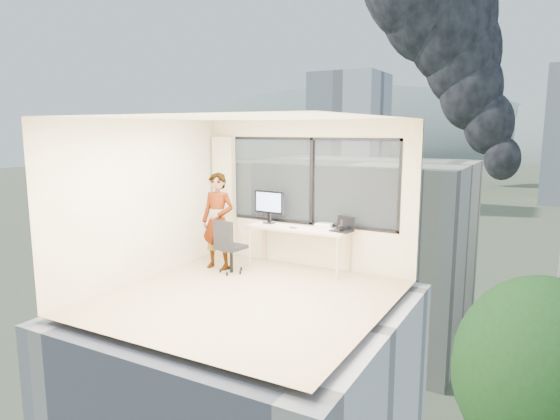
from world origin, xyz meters
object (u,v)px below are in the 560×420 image
Objects in this scene: person at (218,221)px; laptop at (342,225)px; game_console at (324,225)px; handbag at (347,224)px; desk at (298,248)px; chair at (231,245)px; monitor at (269,207)px.

laptop is (2.05, 0.67, 0.01)m from person.
handbag is at bearing 0.94° from game_console.
laptop reaches higher than desk.
chair is at bearing -145.71° from game_console.
monitor is at bearing -174.35° from handbag.
monitor reaches higher than laptop.
person is 1.86m from game_console.
monitor is 1.47m from laptop.
handbag is at bearing 19.81° from person.
monitor is 1.08m from game_console.
desk is at bearing -153.03° from game_console.
game_console reaches higher than desk.
chair is 1.91m from laptop.
game_console is 0.74× the size of laptop.
monitor reaches higher than chair.
monitor reaches higher than handbag.
chair is at bearing -144.19° from laptop.
laptop is at bearing 0.00° from monitor.
laptop is 1.56× the size of handbag.
person is 7.12× the size of handbag.
handbag is at bearing 17.29° from desk.
desk is 1.18m from chair.
handbag reaches higher than desk.
monitor is (0.60, 0.75, 0.20)m from person.
chair is at bearing -149.28° from handbag.
chair reaches higher than game_console.
game_console is 0.42m from handbag.
laptop reaches higher than chair.
monitor is 2.50× the size of handbag.
desk is 0.61m from game_console.
game_console is 0.46m from laptop.
desk is 7.54× the size of handbag.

